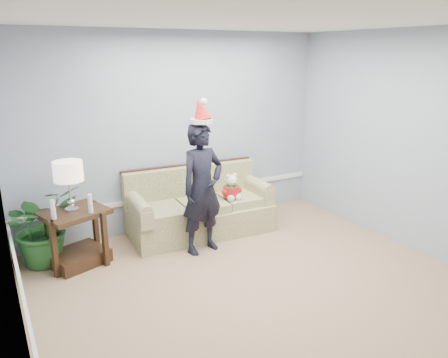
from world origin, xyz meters
name	(u,v)px	position (x,y,z in m)	size (l,w,h in m)	color
room_shell	(287,175)	(0.00, 0.00, 1.35)	(4.54, 5.04, 2.74)	#9E8065
wainscot_trim	(126,245)	(-1.18, 1.18, 0.45)	(4.49, 4.99, 0.06)	white
sofa	(199,209)	(0.13, 2.09, 0.32)	(1.97, 0.93, 0.90)	#495528
side_table	(77,243)	(-1.55, 1.92, 0.26)	(0.84, 0.77, 0.66)	#3D2916
table_lamp	(68,173)	(-1.57, 1.93, 1.11)	(0.33, 0.33, 0.58)	silver
candle_pair	(72,207)	(-1.59, 1.76, 0.77)	(0.45, 0.06, 0.22)	silver
houseplant	(42,226)	(-1.89, 2.13, 0.47)	(0.85, 0.73, 0.94)	#235F27
man	(202,189)	(-0.10, 1.53, 0.81)	(0.59, 0.39, 1.62)	black
santa_hat	(201,112)	(-0.10, 1.54, 1.74)	(0.34, 0.36, 0.31)	silver
teddy_bear	(232,190)	(0.52, 1.87, 0.61)	(0.23, 0.26, 0.37)	silver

